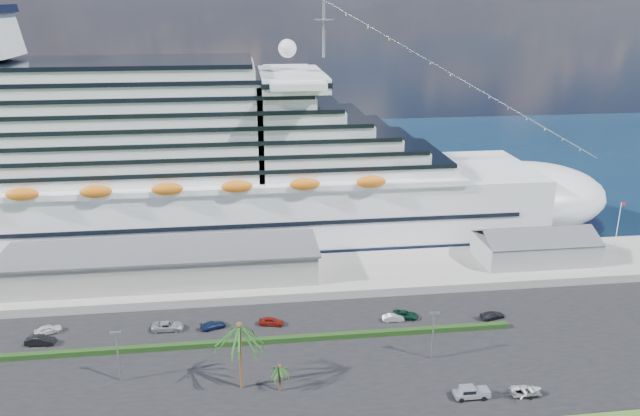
{
  "coord_description": "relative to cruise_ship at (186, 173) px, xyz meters",
  "views": [
    {
      "loc": [
        -8.38,
        -75.23,
        54.76
      ],
      "look_at": [
        4.88,
        30.0,
        18.66
      ],
      "focal_mm": 35.0,
      "sensor_mm": 36.0,
      "label": 1
    }
  ],
  "objects": [
    {
      "name": "ground",
      "position": [
        21.53,
        -64.0,
        -16.69
      ],
      "size": [
        420.0,
        420.0,
        0.0
      ],
      "primitive_type": "plane",
      "color": "#3A531B",
      "rests_on": "ground"
    },
    {
      "name": "asphalt_lot",
      "position": [
        21.53,
        -53.0,
        -16.63
      ],
      "size": [
        140.0,
        38.0,
        0.12
      ],
      "primitive_type": "cube",
      "color": "black",
      "rests_on": "ground"
    },
    {
      "name": "wharf",
      "position": [
        21.53,
        -24.0,
        -15.79
      ],
      "size": [
        240.0,
        20.0,
        1.8
      ],
      "primitive_type": "cube",
      "color": "gray",
      "rests_on": "ground"
    },
    {
      "name": "water",
      "position": [
        21.53,
        66.0,
        -16.68
      ],
      "size": [
        420.0,
        160.0,
        0.02
      ],
      "primitive_type": "cube",
      "color": "#0A1D30",
      "rests_on": "ground"
    },
    {
      "name": "cruise_ship",
      "position": [
        0.0,
        0.0,
        0.0
      ],
      "size": [
        191.0,
        38.0,
        54.0
      ],
      "color": "silver",
      "rests_on": "ground"
    },
    {
      "name": "terminal_building",
      "position": [
        -3.47,
        -24.0,
        -11.68
      ],
      "size": [
        61.0,
        15.0,
        6.3
      ],
      "color": "gray",
      "rests_on": "wharf"
    },
    {
      "name": "port_shed",
      "position": [
        73.53,
        -24.0,
        -12.3
      ],
      "size": [
        24.0,
        12.31,
        7.37
      ],
      "color": "gray",
      "rests_on": "wharf"
    },
    {
      "name": "flagpole",
      "position": [
        91.57,
        -24.0,
        -8.43
      ],
      "size": [
        1.08,
        0.16,
        12.0
      ],
      "color": "silver",
      "rests_on": "wharf"
    },
    {
      "name": "hedge",
      "position": [
        13.53,
        -48.0,
        -16.12
      ],
      "size": [
        88.0,
        1.1,
        0.9
      ],
      "primitive_type": "cube",
      "color": "black",
      "rests_on": "asphalt_lot"
    },
    {
      "name": "lamp_post_left",
      "position": [
        -6.47,
        -56.0,
        -11.35
      ],
      "size": [
        1.6,
        0.35,
        8.27
      ],
      "color": "gray",
      "rests_on": "asphalt_lot"
    },
    {
      "name": "lamp_post_right",
      "position": [
        41.53,
        -56.0,
        -11.35
      ],
      "size": [
        1.6,
        0.35,
        8.27
      ],
      "color": "gray",
      "rests_on": "asphalt_lot"
    },
    {
      "name": "palm_tall",
      "position": [
        11.53,
        -60.0,
        -7.49
      ],
      "size": [
        8.82,
        8.82,
        11.13
      ],
      "color": "#47301E",
      "rests_on": "ground"
    },
    {
      "name": "palm_short",
      "position": [
        17.03,
        -61.5,
        -13.03
      ],
      "size": [
        3.53,
        3.53,
        4.56
      ],
      "color": "#47301E",
      "rests_on": "ground"
    },
    {
      "name": "parked_car_0",
      "position": [
        -21.19,
        -40.22,
        -15.83
      ],
      "size": [
        4.72,
        3.42,
        1.49
      ],
      "primitive_type": "imported",
      "rotation": [
        0.0,
        0.0,
        2.0
      ],
      "color": "silver",
      "rests_on": "asphalt_lot"
    },
    {
      "name": "parked_car_1",
      "position": [
        -21.39,
        -43.88,
        -15.79
      ],
      "size": [
        4.91,
        2.07,
        1.58
      ],
      "primitive_type": "imported",
      "rotation": [
        0.0,
        0.0,
        1.49
      ],
      "color": "black",
      "rests_on": "asphalt_lot"
    },
    {
      "name": "parked_car_2",
      "position": [
        -1.05,
        -41.62,
        -15.83
      ],
      "size": [
        5.47,
        2.66,
        1.5
      ],
      "primitive_type": "imported",
      "rotation": [
        0.0,
        0.0,
        1.54
      ],
      "color": "#9EA1A6",
      "rests_on": "asphalt_lot"
    },
    {
      "name": "parked_car_3",
      "position": [
        6.72,
        -42.02,
        -15.93
      ],
      "size": [
        4.8,
        3.28,
        1.29
      ],
      "primitive_type": "imported",
      "rotation": [
        0.0,
        0.0,
        1.94
      ],
      "color": "#132145",
      "rests_on": "asphalt_lot"
    },
    {
      "name": "parked_car_4",
      "position": [
        16.77,
        -42.14,
        -15.84
      ],
      "size": [
        4.58,
        2.62,
        1.47
      ],
      "primitive_type": "imported",
      "rotation": [
        0.0,
        0.0,
        1.35
      ],
      "color": "maroon",
      "rests_on": "asphalt_lot"
    },
    {
      "name": "parked_car_5",
      "position": [
        38.32,
        -43.41,
        -15.95
      ],
      "size": [
        3.87,
        1.48,
        1.26
      ],
      "primitive_type": "imported",
      "rotation": [
        0.0,
        0.0,
        1.53
      ],
      "color": "#ABABB2",
      "rests_on": "asphalt_lot"
    },
    {
      "name": "parked_car_6",
      "position": [
        40.76,
        -42.51,
        -15.93
      ],
      "size": [
        5.11,
        3.81,
        1.29
      ],
      "primitive_type": "imported",
      "rotation": [
        0.0,
        0.0,
        1.16
      ],
      "color": "#0C301F",
      "rests_on": "asphalt_lot"
    },
    {
      "name": "parked_car_7",
      "position": [
        56.08,
        -44.68,
        -15.91
      ],
      "size": [
        4.89,
        2.9,
        1.33
      ],
      "primitive_type": "imported",
      "rotation": [
        0.0,
        0.0,
        1.81
      ],
      "color": "black",
      "rests_on": "asphalt_lot"
    },
    {
      "name": "pickup_truck",
      "position": [
        44.1,
        -66.68,
        -15.59
      ],
      "size": [
        5.11,
        2.04,
        1.8
      ],
      "color": "black",
      "rests_on": "asphalt_lot"
    },
    {
      "name": "boat_trailer",
      "position": [
        52.09,
        -67.29,
        -15.56
      ],
      "size": [
        5.3,
        3.38,
        1.53
      ],
      "color": "gray",
      "rests_on": "asphalt_lot"
    }
  ]
}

